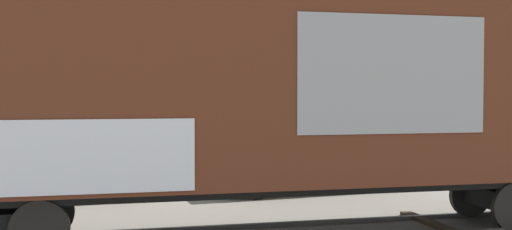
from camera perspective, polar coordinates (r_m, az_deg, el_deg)
freight_car at (r=11.32m, az=2.82°, el=2.71°), size 15.06×2.85×4.80m
flagpole at (r=23.22m, az=13.85°, el=9.37°), size 1.48×0.51×8.87m
hillside at (r=74.00m, az=-11.19°, el=4.14°), size 134.30×36.35×15.76m
parked_car_silver at (r=15.94m, az=-18.31°, el=-4.47°), size 4.58×2.36×1.54m
parked_car_green at (r=16.65m, az=4.29°, el=-3.87°), size 4.96×2.37×1.76m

